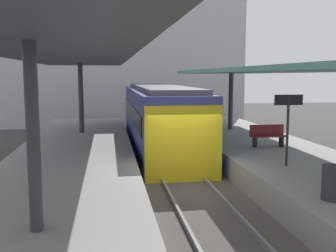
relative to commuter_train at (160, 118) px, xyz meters
name	(u,v)px	position (x,y,z in m)	size (l,w,h in m)	color
ground_plane	(188,195)	(0.00, -7.13, -1.73)	(80.00, 80.00, 0.00)	#383835
platform_left	(66,184)	(-3.80, -7.13, -1.23)	(4.40, 28.00, 1.00)	gray
platform_right	(300,175)	(3.80, -7.13, -1.23)	(4.40, 28.00, 1.00)	gray
track_ballast	(188,192)	(0.00, -7.13, -1.63)	(3.20, 28.00, 0.20)	#4C4742
rail_near_side	(166,187)	(-0.72, -7.13, -1.46)	(0.08, 28.00, 0.14)	slate
rail_far_side	(210,185)	(0.72, -7.13, -1.46)	(0.08, 28.00, 0.14)	slate
commuter_train	(160,118)	(0.00, 0.00, 0.00)	(2.78, 12.75, 3.10)	#38428C
canopy_left	(67,56)	(-3.80, -5.73, 2.69)	(4.18, 21.00, 3.54)	#333335
canopy_right	(285,71)	(3.80, -5.73, 2.23)	(4.18, 21.00, 3.07)	#333335
platform_bench	(268,135)	(3.71, -4.53, -0.26)	(1.40, 0.41, 0.86)	black
platform_sign	(288,114)	(2.98, -7.78, 0.90)	(0.90, 0.08, 2.21)	#262628
litter_bin	(332,183)	(2.46, -11.18, -0.33)	(0.44, 0.44, 0.80)	#2D2D30
station_building_backdrop	(124,54)	(-1.17, 12.87, 3.77)	(18.00, 6.00, 11.00)	#B7B2B7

